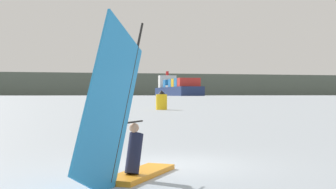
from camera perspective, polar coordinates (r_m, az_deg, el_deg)
ground_plane at (r=12.79m, az=0.04°, el=-8.59°), size 4000.00×4000.00×0.00m
windsurfer at (r=10.30m, az=-5.13°, el=-5.32°), size 2.40×3.98×3.89m
cargo_ship at (r=617.37m, az=1.14°, el=0.74°), size 43.57×152.92×35.01m
distant_headland at (r=1021.57m, az=1.32°, el=1.01°), size 1185.72×467.93×38.92m
channel_buoy at (r=58.01m, az=-0.80°, el=-0.78°), size 1.38×1.38×2.42m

